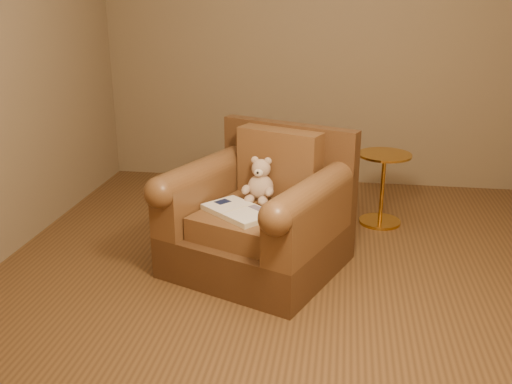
# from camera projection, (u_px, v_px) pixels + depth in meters

# --- Properties ---
(floor) EXTENTS (4.00, 4.00, 0.00)m
(floor) POSITION_uv_depth(u_px,v_px,m) (294.00, 274.00, 3.75)
(floor) COLOR brown
(floor) RESTS_ON ground
(armchair) EXTENTS (1.29, 1.26, 0.90)m
(armchair) POSITION_uv_depth(u_px,v_px,m) (261.00, 217.00, 3.76)
(armchair) COLOR #4B2F19
(armchair) RESTS_ON floor
(teddy_bear) EXTENTS (0.22, 0.25, 0.30)m
(teddy_bear) POSITION_uv_depth(u_px,v_px,m) (260.00, 184.00, 3.79)
(teddy_bear) COLOR tan
(teddy_bear) RESTS_ON armchair
(guidebook) EXTENTS (0.51, 0.49, 0.04)m
(guidebook) POSITION_uv_depth(u_px,v_px,m) (238.00, 211.00, 3.58)
(guidebook) COLOR beige
(guidebook) RESTS_ON armchair
(side_table) EXTENTS (0.41, 0.41, 0.58)m
(side_table) POSITION_uv_depth(u_px,v_px,m) (382.00, 186.00, 4.47)
(side_table) COLOR gold
(side_table) RESTS_ON floor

